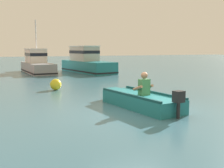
# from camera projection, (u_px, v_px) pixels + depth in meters

# --- Properties ---
(ground_plane) EXTENTS (120.00, 120.00, 0.00)m
(ground_plane) POSITION_uv_depth(u_px,v_px,m) (136.00, 112.00, 8.29)
(ground_plane) COLOR #386070
(rowboat_with_person) EXTENTS (1.61, 3.72, 1.19)m
(rowboat_with_person) POSITION_uv_depth(u_px,v_px,m) (140.00, 100.00, 8.88)
(rowboat_with_person) COLOR #1E727A
(rowboat_with_person) RESTS_ON ground
(moored_boat_grey) EXTENTS (2.19, 5.69, 4.17)m
(moored_boat_grey) POSITION_uv_depth(u_px,v_px,m) (37.00, 64.00, 21.55)
(moored_boat_grey) COLOR gray
(moored_boat_grey) RESTS_ON ground
(moored_boat_teal) EXTENTS (3.05, 6.39, 2.16)m
(moored_boat_teal) POSITION_uv_depth(u_px,v_px,m) (86.00, 62.00, 21.99)
(moored_boat_teal) COLOR #1E727A
(moored_boat_teal) RESTS_ON ground
(mooring_buoy) EXTENTS (0.53, 0.53, 0.53)m
(mooring_buoy) POSITION_uv_depth(u_px,v_px,m) (56.00, 84.00, 12.56)
(mooring_buoy) COLOR yellow
(mooring_buoy) RESTS_ON ground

